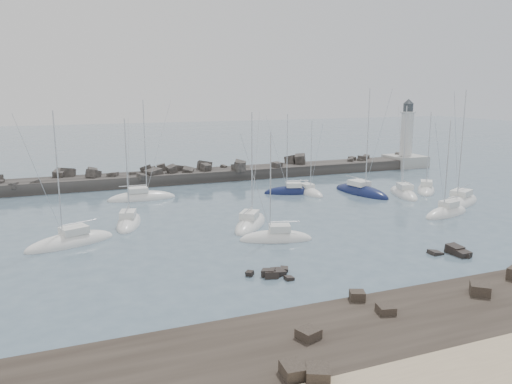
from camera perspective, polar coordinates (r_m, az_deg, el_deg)
ground at (r=52.74m, az=1.88°, el=-5.70°), size 400.00×400.00×0.00m
rock_shelf at (r=35.22m, az=17.06°, el=-15.33°), size 140.00×12.02×1.84m
rock_cluster_near at (r=43.40m, az=1.99°, el=-9.42°), size 4.07×2.83×1.11m
rock_cluster_far at (r=52.35m, az=21.65°, el=-6.49°), size 3.39×3.02×1.43m
breakwater at (r=86.39m, az=-13.25°, el=1.05°), size 115.00×7.44×5.28m
lighthouse at (r=108.46m, az=16.73°, el=4.44°), size 7.00×7.00×14.60m
sailboat_3 at (r=61.18m, az=-14.33°, el=-3.47°), size 4.75×8.86×13.52m
sailboat_4 at (r=74.66m, az=-12.94°, el=-0.71°), size 9.90×3.27×15.47m
sailboat_5 at (r=53.20m, az=2.32°, el=-5.38°), size 8.14×4.64×12.50m
sailboat_6 at (r=77.40m, az=5.99°, el=-0.06°), size 2.80×7.75×12.07m
sailboat_7 at (r=58.70m, az=-0.65°, el=-3.73°), size 7.58×8.89×14.32m
sailboat_8 at (r=78.53m, az=11.92°, el=-0.06°), size 5.21×11.38×17.22m
sailboat_9 at (r=68.27m, az=20.94°, el=-2.32°), size 8.55×4.62×13.11m
sailboat_10 at (r=78.78m, az=16.49°, el=-0.25°), size 5.55×9.52×14.51m
sailboat_11 at (r=75.31m, az=22.20°, el=-1.17°), size 11.13×7.83×16.95m
sailboat_12 at (r=82.83m, az=18.85°, el=0.16°), size 7.40×8.12×13.46m
sailboat_13 at (r=77.19m, az=4.02°, el=-0.04°), size 8.64×5.10×13.15m
sailboat_14 at (r=55.23m, az=-20.41°, el=-5.48°), size 9.80×6.07×14.86m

